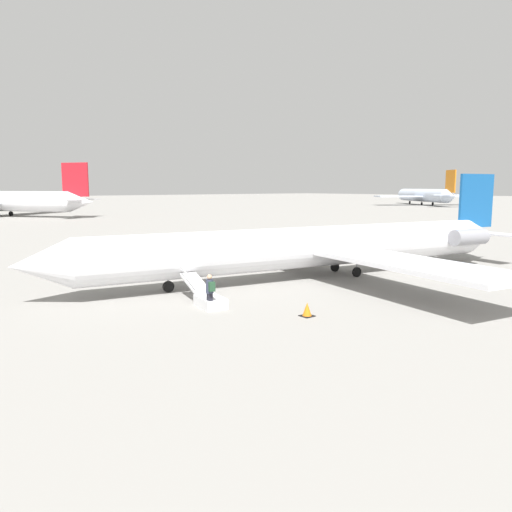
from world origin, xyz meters
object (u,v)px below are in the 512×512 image
at_px(airplane_main, 323,246).
at_px(passenger, 210,290).
at_px(airplane_far_center, 424,195).
at_px(boarding_stairs, 207,298).

height_order(airplane_main, passenger, airplane_main).
relative_size(airplane_far_center, boarding_stairs, 9.11).
bearing_deg(airplane_far_center, boarding_stairs, 152.41).
bearing_deg(boarding_stairs, airplane_far_center, -50.57).
relative_size(airplane_far_center, passenger, 21.66).
bearing_deg(passenger, boarding_stairs, -16.21).
distance_m(airplane_far_center, passenger, 147.55).
distance_m(airplane_main, boarding_stairs, 10.50).
relative_size(airplane_main, airplane_far_center, 0.92).
bearing_deg(boarding_stairs, airplane_main, -68.35).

